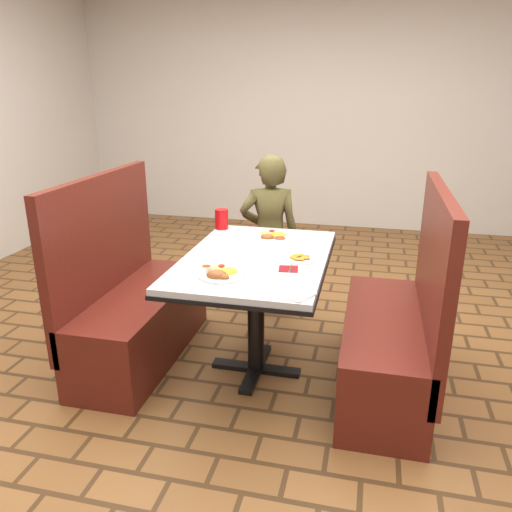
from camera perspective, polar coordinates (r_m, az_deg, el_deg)
name	(u,v)px	position (r m, az deg, el deg)	size (l,w,h in m)	color
room	(256,35)	(2.71, 0.00, 23.96)	(7.00, 7.04, 2.82)	brown
dining_table	(256,272)	(2.88, 0.00, -1.81)	(0.81, 1.21, 0.75)	silver
booth_bench_left	(134,309)	(3.27, -13.81, -5.93)	(0.47, 1.20, 1.17)	#5E1E15
booth_bench_right	(393,337)	(2.96, 15.43, -8.90)	(0.47, 1.20, 1.17)	#5E1E15
diner_person	(269,236)	(3.73, 1.54, 2.29)	(0.44, 0.29, 1.21)	brown
near_dinner_plate	(220,271)	(2.55, -4.11, -1.76)	(0.24, 0.24, 0.07)	white
far_dinner_plate	(273,235)	(3.17, 1.96, 2.41)	(0.25, 0.25, 0.06)	white
plantain_plate	(301,259)	(2.79, 5.13, -0.30)	(0.17, 0.17, 0.03)	white
maroon_napkin	(288,269)	(2.65, 3.73, -1.48)	(0.10, 0.10, 0.00)	maroon
spoon_utensil	(291,268)	(2.65, 3.98, -1.42)	(0.01, 0.12, 0.00)	silver
red_tumbler	(222,219)	(3.39, -3.96, 4.25)	(0.09, 0.09, 0.13)	red
paper_napkin	(292,293)	(2.34, 4.17, -4.22)	(0.19, 0.14, 0.01)	white
knife_utensil	(221,275)	(2.55, -4.00, -2.17)	(0.01, 0.17, 0.00)	silver
fork_utensil	(222,279)	(2.50, -3.95, -2.60)	(0.01, 0.13, 0.00)	silver
lettuce_shreds	(265,253)	(2.90, 1.04, 0.34)	(0.28, 0.32, 0.00)	#94D153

